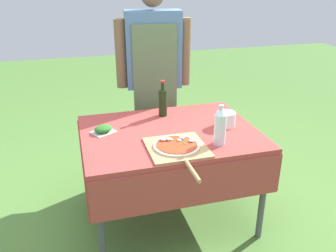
{
  "coord_description": "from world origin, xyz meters",
  "views": [
    {
      "loc": [
        -0.63,
        -2.2,
        1.77
      ],
      "look_at": [
        -0.01,
        0.0,
        0.77
      ],
      "focal_mm": 38.0,
      "sensor_mm": 36.0,
      "label": 1
    }
  ],
  "objects_px": {
    "person_cook": "(154,69)",
    "water_bottle": "(220,126)",
    "prep_table": "(170,141)",
    "oil_bottle": "(163,102)",
    "pizza_on_peel": "(177,147)",
    "mixing_tub": "(226,119)",
    "herb_container": "(103,129)"
  },
  "relations": [
    {
      "from": "person_cook",
      "to": "mixing_tub",
      "type": "xyz_separation_m",
      "value": [
        0.36,
        -0.73,
        -0.22
      ]
    },
    {
      "from": "mixing_tub",
      "to": "pizza_on_peel",
      "type": "bearing_deg",
      "value": -150.28
    },
    {
      "from": "pizza_on_peel",
      "to": "herb_container",
      "type": "height_order",
      "value": "herb_container"
    },
    {
      "from": "person_cook",
      "to": "pizza_on_peel",
      "type": "relative_size",
      "value": 2.8
    },
    {
      "from": "water_bottle",
      "to": "herb_container",
      "type": "height_order",
      "value": "water_bottle"
    },
    {
      "from": "person_cook",
      "to": "pizza_on_peel",
      "type": "height_order",
      "value": "person_cook"
    },
    {
      "from": "oil_bottle",
      "to": "mixing_tub",
      "type": "relative_size",
      "value": 2.03
    },
    {
      "from": "person_cook",
      "to": "pizza_on_peel",
      "type": "bearing_deg",
      "value": 91.54
    },
    {
      "from": "herb_container",
      "to": "oil_bottle",
      "type": "bearing_deg",
      "value": 22.18
    },
    {
      "from": "person_cook",
      "to": "pizza_on_peel",
      "type": "xyz_separation_m",
      "value": [
        -0.09,
        -0.99,
        -0.26
      ]
    },
    {
      "from": "prep_table",
      "to": "water_bottle",
      "type": "relative_size",
      "value": 4.58
    },
    {
      "from": "prep_table",
      "to": "oil_bottle",
      "type": "relative_size",
      "value": 4.39
    },
    {
      "from": "pizza_on_peel",
      "to": "herb_container",
      "type": "xyz_separation_m",
      "value": [
        -0.42,
        0.38,
        0.01
      ]
    },
    {
      "from": "mixing_tub",
      "to": "herb_container",
      "type": "bearing_deg",
      "value": 171.78
    },
    {
      "from": "person_cook",
      "to": "herb_container",
      "type": "distance_m",
      "value": 0.83
    },
    {
      "from": "oil_bottle",
      "to": "water_bottle",
      "type": "height_order",
      "value": "oil_bottle"
    },
    {
      "from": "pizza_on_peel",
      "to": "water_bottle",
      "type": "bearing_deg",
      "value": -1.19
    },
    {
      "from": "pizza_on_peel",
      "to": "oil_bottle",
      "type": "bearing_deg",
      "value": 84.13
    },
    {
      "from": "pizza_on_peel",
      "to": "mixing_tub",
      "type": "bearing_deg",
      "value": 29.82
    },
    {
      "from": "person_cook",
      "to": "water_bottle",
      "type": "bearing_deg",
      "value": 107.81
    },
    {
      "from": "person_cook",
      "to": "mixing_tub",
      "type": "relative_size",
      "value": 12.15
    },
    {
      "from": "person_cook",
      "to": "water_bottle",
      "type": "relative_size",
      "value": 6.26
    },
    {
      "from": "oil_bottle",
      "to": "herb_container",
      "type": "distance_m",
      "value": 0.53
    },
    {
      "from": "pizza_on_peel",
      "to": "water_bottle",
      "type": "xyz_separation_m",
      "value": [
        0.28,
        -0.01,
        0.12
      ]
    },
    {
      "from": "water_bottle",
      "to": "herb_container",
      "type": "relative_size",
      "value": 1.41
    },
    {
      "from": "person_cook",
      "to": "oil_bottle",
      "type": "xyz_separation_m",
      "value": [
        -0.03,
        -0.41,
        -0.16
      ]
    },
    {
      "from": "water_bottle",
      "to": "herb_container",
      "type": "xyz_separation_m",
      "value": [
        -0.71,
        0.39,
        -0.1
      ]
    },
    {
      "from": "pizza_on_peel",
      "to": "oil_bottle",
      "type": "height_order",
      "value": "oil_bottle"
    },
    {
      "from": "prep_table",
      "to": "water_bottle",
      "type": "distance_m",
      "value": 0.44
    },
    {
      "from": "herb_container",
      "to": "mixing_tub",
      "type": "relative_size",
      "value": 1.38
    },
    {
      "from": "prep_table",
      "to": "pizza_on_peel",
      "type": "bearing_deg",
      "value": -96.05
    },
    {
      "from": "person_cook",
      "to": "herb_container",
      "type": "bearing_deg",
      "value": 56.44
    }
  ]
}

